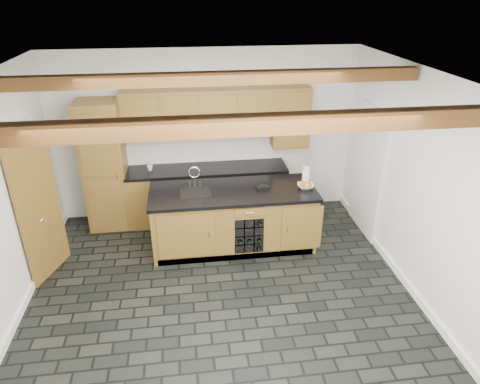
{
  "coord_description": "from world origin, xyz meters",
  "views": [
    {
      "loc": [
        -0.35,
        -4.33,
        3.68
      ],
      "look_at": [
        0.34,
        0.8,
        1.14
      ],
      "focal_mm": 32.0,
      "sensor_mm": 36.0,
      "label": 1
    }
  ],
  "objects_px": {
    "paper_towel": "(306,176)",
    "island": "(234,218)",
    "fruit_bowl": "(305,186)",
    "kitchen_scale": "(263,187)"
  },
  "relations": [
    {
      "from": "kitchen_scale",
      "to": "fruit_bowl",
      "type": "distance_m",
      "value": 0.63
    },
    {
      "from": "island",
      "to": "kitchen_scale",
      "type": "xyz_separation_m",
      "value": [
        0.44,
        0.0,
        0.49
      ]
    },
    {
      "from": "island",
      "to": "kitchen_scale",
      "type": "distance_m",
      "value": 0.66
    },
    {
      "from": "kitchen_scale",
      "to": "paper_towel",
      "type": "height_order",
      "value": "paper_towel"
    },
    {
      "from": "fruit_bowl",
      "to": "paper_towel",
      "type": "xyz_separation_m",
      "value": [
        0.04,
        0.15,
        0.11
      ]
    },
    {
      "from": "kitchen_scale",
      "to": "fruit_bowl",
      "type": "relative_size",
      "value": 0.81
    },
    {
      "from": "island",
      "to": "fruit_bowl",
      "type": "distance_m",
      "value": 1.18
    },
    {
      "from": "paper_towel",
      "to": "island",
      "type": "bearing_deg",
      "value": -175.12
    },
    {
      "from": "kitchen_scale",
      "to": "fruit_bowl",
      "type": "xyz_separation_m",
      "value": [
        0.63,
        -0.05,
        0.0
      ]
    },
    {
      "from": "island",
      "to": "kitchen_scale",
      "type": "height_order",
      "value": "kitchen_scale"
    }
  ]
}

